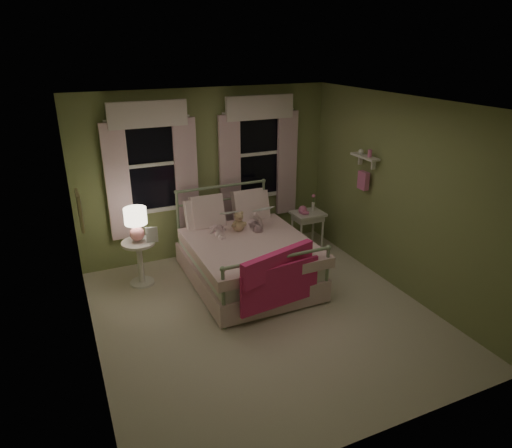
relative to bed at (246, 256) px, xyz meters
name	(u,v)px	position (x,y,z in m)	size (l,w,h in m)	color
room_shell	(265,219)	(-0.15, -0.94, 0.92)	(4.20, 4.20, 4.20)	silver
bed	(246,256)	(0.00, 0.00, 0.00)	(1.58, 2.04, 1.18)	white
pink_throw	(279,273)	(0.00, -1.03, 0.23)	(1.10, 0.40, 0.71)	#FA317E
child_left	(216,212)	(-0.28, 0.42, 0.56)	(0.27, 0.18, 0.75)	#F7D1DD
child_right	(252,207)	(0.28, 0.42, 0.55)	(0.35, 0.28, 0.73)	#F7D1DD
book_left	(222,217)	(-0.28, 0.17, 0.58)	(0.20, 0.27, 0.03)	beige
book_right	(259,214)	(0.28, 0.17, 0.54)	(0.20, 0.27, 0.02)	beige
teddy_bear	(239,223)	(0.00, 0.26, 0.41)	(0.23, 0.19, 0.31)	tan
nightstand_left	(140,257)	(-1.40, 0.52, 0.03)	(0.46, 0.46, 0.65)	white
table_lamp	(136,221)	(-1.40, 0.52, 0.57)	(0.30, 0.30, 0.47)	pink
book_nightstand	(146,242)	(-1.30, 0.44, 0.27)	(0.16, 0.22, 0.02)	beige
nightstand_right	(308,218)	(1.33, 0.56, 0.17)	(0.50, 0.40, 0.64)	white
pink_toy	(303,210)	(1.23, 0.55, 0.32)	(0.14, 0.19, 0.14)	pink
bud_vase	(313,202)	(1.45, 0.61, 0.41)	(0.06, 0.06, 0.28)	white
window_left	(151,160)	(-1.00, 1.09, 1.24)	(1.34, 0.13, 1.96)	black
window_right	(259,150)	(0.70, 1.09, 1.24)	(1.34, 0.13, 1.96)	black
wall_shelf	(364,169)	(1.74, -0.24, 1.14)	(0.15, 0.50, 0.60)	white
framed_picture	(80,211)	(-2.10, -0.34, 1.12)	(0.03, 0.32, 0.42)	beige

